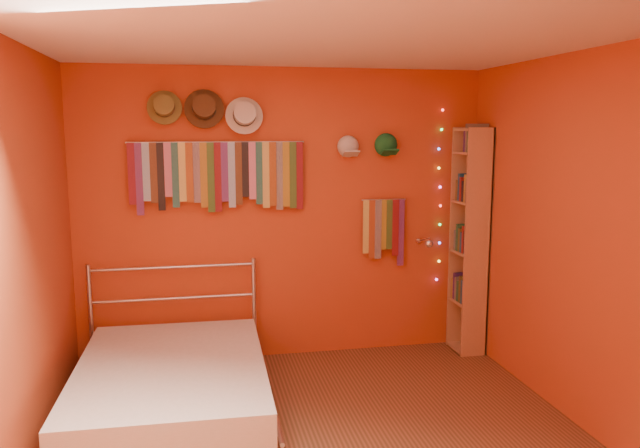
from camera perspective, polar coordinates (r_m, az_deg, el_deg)
back_wall at (r=5.38m, az=-3.27°, el=0.81°), size 3.50×0.02×2.50m
right_wall at (r=4.39m, az=23.59°, el=-1.75°), size 0.02×3.50×2.50m
left_wall at (r=3.74m, az=-26.67°, el=-3.68°), size 0.02×3.50×2.50m
ceiling at (r=3.64m, az=0.65°, el=16.73°), size 3.50×3.50×0.02m
tie_rack at (r=5.23m, az=-9.22°, el=4.64°), size 1.45×0.03×0.59m
small_tie_rack at (r=5.53m, az=5.89°, el=-0.27°), size 0.40×0.03×0.60m
fedora_olive at (r=5.19m, az=-14.06°, el=10.39°), size 0.28×0.15×0.27m
fedora_brown at (r=5.18m, az=-10.55°, el=10.43°), size 0.32×0.17×0.32m
fedora_white at (r=5.20m, az=-6.92°, el=9.91°), size 0.31×0.17×0.30m
cap_white at (r=5.38m, az=2.58°, el=7.07°), size 0.18×0.23×0.18m
cap_green at (r=5.48m, az=6.05°, el=7.19°), size 0.19×0.24×0.19m
fairy_lights at (r=5.69m, az=10.89°, el=2.48°), size 0.06×0.02×1.55m
reading_lamp at (r=5.50m, az=9.79°, el=-1.71°), size 0.07×0.31×0.09m
bookshelf at (r=5.69m, az=13.86°, el=-1.38°), size 0.25×0.34×2.00m
bed at (r=4.59m, az=-13.38°, el=-14.32°), size 1.40×1.89×0.90m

